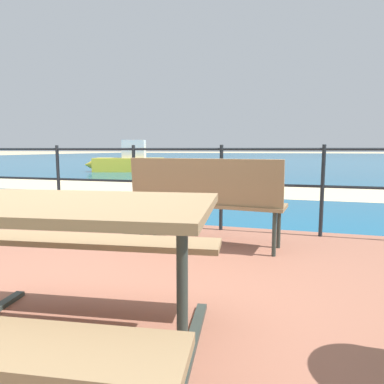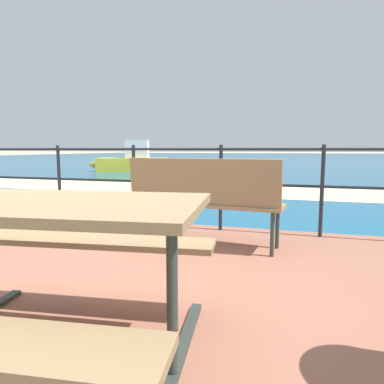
# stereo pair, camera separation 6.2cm
# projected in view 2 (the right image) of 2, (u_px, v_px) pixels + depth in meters

# --- Properties ---
(ground_plane) EXTENTS (240.00, 240.00, 0.00)m
(ground_plane) POSITION_uv_depth(u_px,v_px,m) (54.00, 314.00, 2.27)
(ground_plane) COLOR tan
(patio_paving) EXTENTS (6.40, 5.20, 0.06)m
(patio_paving) POSITION_uv_depth(u_px,v_px,m) (54.00, 310.00, 2.26)
(patio_paving) COLOR #935B47
(patio_paving) RESTS_ON ground
(sea_water) EXTENTS (90.00, 90.00, 0.01)m
(sea_water) POSITION_uv_depth(u_px,v_px,m) (284.00, 158.00, 40.27)
(sea_water) COLOR #145B84
(sea_water) RESTS_ON ground
(beach_strip) EXTENTS (54.00, 3.19, 0.01)m
(beach_strip) POSITION_uv_depth(u_px,v_px,m) (237.00, 189.00, 9.16)
(beach_strip) COLOR beige
(beach_strip) RESTS_ON ground
(picnic_table) EXTENTS (1.67, 1.56, 0.79)m
(picnic_table) POSITION_uv_depth(u_px,v_px,m) (35.00, 242.00, 1.58)
(picnic_table) COLOR #8C704C
(picnic_table) RESTS_ON patio_paving
(park_bench) EXTENTS (1.63, 0.57, 0.92)m
(park_bench) POSITION_uv_depth(u_px,v_px,m) (204.00, 194.00, 3.55)
(park_bench) COLOR #8C704C
(park_bench) RESTS_ON patio_paving
(railing_fence) EXTENTS (5.94, 0.04, 1.06)m
(railing_fence) POSITION_uv_depth(u_px,v_px,m) (176.00, 176.00, 4.45)
(railing_fence) COLOR #1E2328
(railing_fence) RESTS_ON patio_paving
(boat_mid) EXTENTS (3.80, 2.19, 1.47)m
(boat_mid) POSITION_uv_depth(u_px,v_px,m) (132.00, 161.00, 16.36)
(boat_mid) COLOR yellow
(boat_mid) RESTS_ON sea_water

